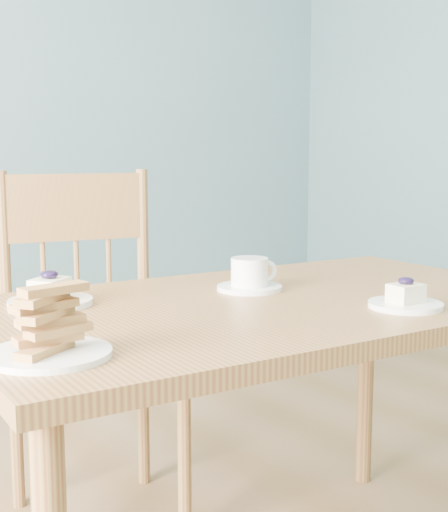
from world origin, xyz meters
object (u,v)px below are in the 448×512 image
(dining_table, at_px, (267,331))
(cheesecake_plate_far, at_px, (50,296))
(biscotti_plate, at_px, (49,332))
(dining_chair, at_px, (90,345))
(coffee_cup, at_px, (250,276))
(cheesecake_plate_near, at_px, (406,300))

(dining_table, xyz_separation_m, cheesecake_plate_far, (-0.42, 0.24, 0.09))
(dining_table, xyz_separation_m, biscotti_plate, (-0.58, -0.14, 0.11))
(dining_chair, xyz_separation_m, biscotti_plate, (-0.42, -0.73, 0.25))
(dining_table, bearing_deg, dining_chair, 109.62)
(coffee_cup, bearing_deg, cheesecake_plate_far, -175.39)
(dining_table, xyz_separation_m, dining_chair, (-0.16, 0.59, -0.14))
(biscotti_plate, bearing_deg, cheesecake_plate_near, -7.57)
(cheesecake_plate_far, xyz_separation_m, coffee_cup, (0.46, -0.12, 0.01))
(cheesecake_plate_far, xyz_separation_m, biscotti_plate, (-0.16, -0.38, 0.02))
(cheesecake_plate_near, relative_size, coffee_cup, 1.01)
(dining_chair, relative_size, coffee_cup, 6.39)
(cheesecake_plate_far, height_order, coffee_cup, coffee_cup)
(cheesecake_plate_near, distance_m, cheesecake_plate_far, 0.77)
(dining_table, height_order, dining_chair, dining_chair)
(cheesecake_plate_far, bearing_deg, dining_table, -29.36)
(cheesecake_plate_near, distance_m, coffee_cup, 0.38)
(coffee_cup, bearing_deg, biscotti_plate, -137.95)
(biscotti_plate, bearing_deg, cheesecake_plate_far, 66.94)
(dining_chair, xyz_separation_m, cheesecake_plate_near, (0.34, -0.84, 0.23))
(dining_chair, bearing_deg, cheesecake_plate_far, -113.60)
(biscotti_plate, bearing_deg, dining_chair, 60.06)
(dining_chair, height_order, cheesecake_plate_near, dining_chair)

